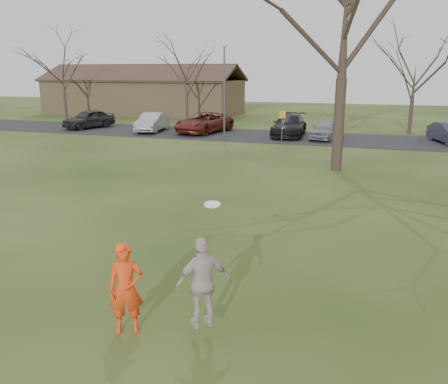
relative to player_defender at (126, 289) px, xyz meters
The scene contains 14 objects.
ground 1.06m from the player_defender, 57.31° to the left, with size 120.00×120.00×0.00m, color #1E380F.
parking_strip 25.56m from the player_defender, 89.22° to the left, with size 62.00×6.50×0.04m, color black.
player_defender is the anchor object (origin of this frame).
car_0 31.15m from the player_defender, 124.93° to the left, with size 1.73×4.30×1.46m, color black.
car_1 27.95m from the player_defender, 115.61° to the left, with size 1.49×4.26×1.40m, color #999A9E.
car_2 27.13m from the player_defender, 107.48° to the left, with size 2.45×5.31×1.48m, color #5A1D15.
car_3 26.08m from the player_defender, 93.98° to the left, with size 2.10×5.16×1.50m, color black.
car_4 25.29m from the player_defender, 88.05° to the left, with size 1.51×3.76×1.28m, color gray.
catching_play 1.42m from the player_defender, ahead, with size 1.00×0.90×2.26m.
building 43.28m from the player_defender, 117.02° to the left, with size 20.60×8.50×5.14m.
lamp_post 23.93m from the player_defender, 103.78° to the left, with size 0.34×0.34×6.27m.
sign_yellow 22.61m from the player_defender, 94.19° to the left, with size 0.35×0.35×2.08m.
big_tree 16.88m from the player_defender, 81.41° to the left, with size 9.00×9.00×14.00m, color #352821, non-canonical shape.
small_tree_row 31.12m from the player_defender, 81.21° to the left, with size 55.00×5.90×8.50m.
Camera 1 is at (3.63, -7.15, 4.60)m, focal length 37.31 mm.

